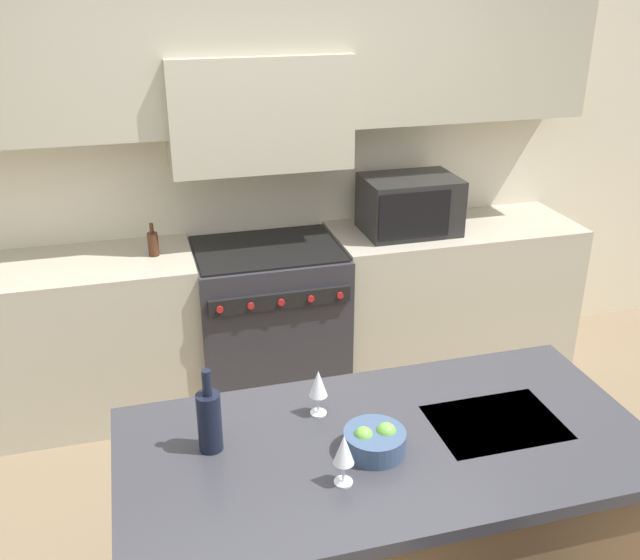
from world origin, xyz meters
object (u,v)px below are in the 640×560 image
microwave (409,205)px  oil_bottle_on_counter (153,243)px  wine_bottle (209,420)px  wine_glass_far (318,385)px  range_stove (269,320)px  wine_glass_near (344,451)px  fruit_bowl (375,441)px

microwave → oil_bottle_on_counter: 1.48m
wine_bottle → oil_bottle_on_counter: 1.77m
microwave → wine_glass_far: 1.95m
range_stove → wine_glass_near: (-0.17, -2.02, 0.58)m
microwave → fruit_bowl: size_ratio=2.67×
wine_glass_far → wine_glass_near: bearing=-93.5°
wine_glass_far → oil_bottle_on_counter: oil_bottle_on_counter is taller
wine_glass_near → fruit_bowl: wine_glass_near is taller
wine_glass_near → oil_bottle_on_counter: bearing=102.3°
microwave → oil_bottle_on_counter: microwave is taller
wine_glass_near → wine_bottle: bearing=142.9°
wine_glass_near → wine_glass_far: (0.02, 0.37, 0.00)m
wine_glass_far → fruit_bowl: (0.12, -0.25, -0.08)m
microwave → wine_glass_far: size_ratio=3.11×
microwave → wine_bottle: size_ratio=1.85×
microwave → wine_glass_far: bearing=-121.1°
oil_bottle_on_counter → range_stove: bearing=-2.2°
wine_glass_far → microwave: bearing=58.9°
fruit_bowl → range_stove: bearing=89.1°
oil_bottle_on_counter → wine_glass_far: bearing=-74.4°
wine_bottle → wine_glass_far: 0.40m
wine_bottle → wine_glass_far: bearing=14.1°
range_stove → microwave: bearing=1.2°
range_stove → oil_bottle_on_counter: size_ratio=4.97×
fruit_bowl → oil_bottle_on_counter: oil_bottle_on_counter is taller
wine_bottle → wine_glass_near: 0.46m
range_stove → fruit_bowl: bearing=-90.9°
range_stove → wine_glass_near: 2.11m
wine_glass_far → fruit_bowl: bearing=-64.7°
wine_bottle → wine_glass_far: size_ratio=1.69×
wine_glass_far → wine_bottle: bearing=-165.9°
fruit_bowl → wine_glass_near: bearing=-139.7°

